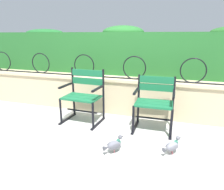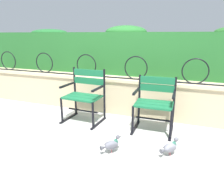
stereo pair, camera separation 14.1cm
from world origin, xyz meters
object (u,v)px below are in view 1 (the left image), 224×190
pigeon_near_chairs (114,145)px  pigeon_far_side (172,146)px  park_chair_left (84,94)px  park_chair_right (155,101)px

pigeon_near_chairs → pigeon_far_side: bearing=15.7°
pigeon_far_side → park_chair_left: bearing=156.9°
park_chair_left → park_chair_right: (1.19, 0.05, -0.02)m
park_chair_right → park_chair_left: bearing=-177.7°
park_chair_left → pigeon_near_chairs: 1.23m
park_chair_right → pigeon_near_chairs: (-0.38, -0.89, -0.35)m
park_chair_left → pigeon_far_side: (1.52, -0.65, -0.36)m
park_chair_right → pigeon_near_chairs: size_ratio=3.45×
pigeon_far_side → park_chair_right: bearing=115.1°
park_chair_right → pigeon_near_chairs: 1.03m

